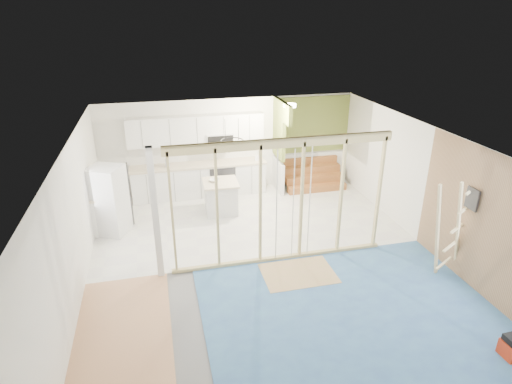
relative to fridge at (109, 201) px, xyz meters
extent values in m
cube|color=slate|center=(3.12, -2.03, -0.80)|extent=(7.00, 8.00, 0.01)
cube|color=white|center=(3.12, -2.03, 1.80)|extent=(7.00, 8.00, 0.01)
cube|color=white|center=(3.12, 1.97, 0.50)|extent=(7.00, 0.01, 2.60)
cube|color=white|center=(3.12, -6.03, 0.50)|extent=(7.00, 0.01, 2.60)
cube|color=white|center=(-0.38, -2.03, 0.50)|extent=(0.01, 8.00, 2.60)
cube|color=white|center=(6.62, -2.03, 0.50)|extent=(0.01, 8.00, 2.60)
cube|color=silver|center=(3.12, -0.03, -0.79)|extent=(7.00, 4.00, 0.02)
cube|color=teal|center=(4.12, -4.03, -0.79)|extent=(5.00, 4.00, 0.02)
cube|color=tan|center=(0.37, -4.03, -0.79)|extent=(1.50, 4.00, 0.02)
cube|color=tan|center=(3.62, -2.63, -0.78)|extent=(1.40, 1.00, 0.01)
cube|color=#C9B77B|center=(3.42, -2.03, 1.70)|extent=(4.40, 0.09, 0.18)
cube|color=#C9B77B|center=(3.42, -2.03, -0.75)|extent=(4.40, 0.09, 0.06)
cube|color=silver|center=(1.02, -2.03, 0.50)|extent=(0.12, 0.14, 2.60)
cube|color=#C9B77B|center=(1.32, -2.03, 0.50)|extent=(0.04, 0.09, 2.40)
cube|color=#C9B77B|center=(2.16, -2.03, 0.50)|extent=(0.04, 0.09, 2.40)
cube|color=#C9B77B|center=(3.00, -2.03, 0.50)|extent=(0.04, 0.09, 2.40)
cube|color=#C9B77B|center=(3.84, -2.03, 0.50)|extent=(0.04, 0.09, 2.40)
cube|color=#C9B77B|center=(4.68, -2.03, 0.50)|extent=(0.04, 0.09, 2.40)
cube|color=#C9B77B|center=(5.52, -2.03, 0.50)|extent=(0.04, 0.09, 2.40)
cylinder|color=silver|center=(3.32, -2.06, 0.42)|extent=(0.02, 0.02, 2.35)
cylinder|color=silver|center=(4.02, -2.01, 0.42)|extent=(0.02, 0.02, 2.35)
cylinder|color=silver|center=(3.67, -2.03, 0.42)|extent=(0.02, 0.02, 2.35)
cube|color=white|center=(2.22, 1.67, -0.36)|extent=(3.60, 0.60, 0.88)
cube|color=beige|center=(2.22, 1.67, 0.10)|extent=(3.66, 0.64, 0.05)
cube|color=white|center=(-0.08, 0.57, -0.36)|extent=(0.60, 1.60, 0.88)
cube|color=beige|center=(-0.08, 0.57, 0.10)|extent=(0.64, 1.64, 0.05)
cube|color=white|center=(2.22, 1.79, 1.05)|extent=(3.60, 0.34, 0.75)
cube|color=silver|center=(2.82, 1.75, 0.75)|extent=(0.72, 0.38, 0.36)
cube|color=black|center=(2.82, 1.56, 0.75)|extent=(0.68, 0.02, 0.30)
cube|color=olive|center=(4.42, 1.52, 1.00)|extent=(0.10, 0.90, 1.60)
cube|color=white|center=(4.42, 1.52, -0.35)|extent=(0.10, 0.90, 0.90)
cube|color=olive|center=(4.42, 0.82, 1.55)|extent=(0.10, 0.50, 0.50)
cube|color=olive|center=(5.52, 1.94, 0.95)|extent=(2.20, 0.04, 1.60)
cube|color=white|center=(5.52, 1.94, -0.35)|extent=(2.20, 0.04, 0.90)
cube|color=#98552C|center=(5.47, 1.17, -0.70)|extent=(1.70, 0.26, 0.20)
cube|color=#98552C|center=(5.47, 1.43, -0.50)|extent=(1.70, 0.26, 0.20)
cube|color=#98552C|center=(5.47, 1.69, -0.30)|extent=(1.70, 0.26, 0.20)
cube|color=#98552C|center=(5.47, 1.95, -0.10)|extent=(1.70, 0.26, 0.20)
torus|color=black|center=(2.82, -0.13, 1.25)|extent=(0.52, 0.52, 0.02)
cylinder|color=black|center=(2.67, -0.13, 1.50)|extent=(0.01, 0.01, 0.50)
cylinder|color=black|center=(2.97, -0.13, 1.50)|extent=(0.01, 0.01, 0.50)
cylinder|color=#37373C|center=(2.72, -0.23, 1.10)|extent=(0.14, 0.14, 0.14)
cylinder|color=#37373C|center=(2.94, -0.03, 1.12)|extent=(0.12, 0.12, 0.12)
cube|color=#A28158|center=(6.60, -4.03, 0.50)|extent=(0.02, 4.00, 2.60)
cube|color=#37373C|center=(6.55, -3.43, 0.85)|extent=(0.04, 0.30, 0.40)
cylinder|color=#FFEABF|center=(4.52, 0.97, 1.74)|extent=(0.32, 0.32, 0.08)
cube|color=silver|center=(-0.01, 0.00, 0.00)|extent=(0.91, 0.90, 1.60)
cube|color=#37373C|center=(0.33, 0.00, 0.00)|extent=(0.29, 0.59, 1.57)
cube|color=silver|center=(2.61, 0.46, -0.41)|extent=(0.79, 0.79, 0.78)
cube|color=beige|center=(2.61, 0.46, 0.02)|extent=(0.89, 0.89, 0.05)
imported|color=silver|center=(2.48, 0.53, 0.07)|extent=(0.32, 0.32, 0.06)
imported|color=#B3BBC8|center=(1.39, 1.64, 0.28)|extent=(0.15, 0.15, 0.30)
imported|color=white|center=(3.81, 1.57, 0.23)|extent=(0.10, 0.10, 0.20)
cube|color=beige|center=(6.05, -3.32, 0.20)|extent=(0.45, 0.22, 1.97)
cube|color=beige|center=(6.48, -3.32, 0.20)|extent=(0.45, 0.22, 1.97)
cube|color=beige|center=(6.32, -3.32, -0.53)|extent=(0.45, 0.22, 0.13)
cube|color=beige|center=(6.40, -3.32, -0.15)|extent=(0.45, 0.22, 0.13)
cube|color=beige|center=(6.48, -3.32, 0.23)|extent=(0.45, 0.22, 0.13)
cube|color=beige|center=(6.55, -3.32, 0.61)|extent=(0.45, 0.22, 0.13)
cube|color=beige|center=(6.63, -3.32, 0.99)|extent=(0.45, 0.22, 0.13)
camera|label=1|loc=(1.15, -9.29, 3.94)|focal=30.00mm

